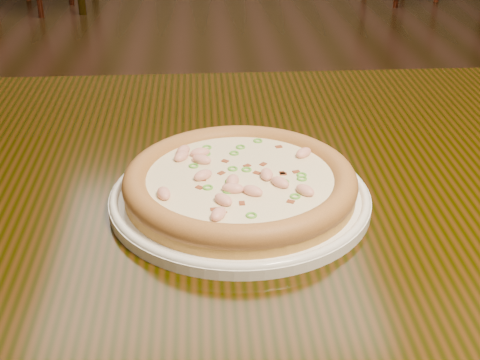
{
  "coord_description": "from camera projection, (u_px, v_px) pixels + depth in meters",
  "views": [
    {
      "loc": [
        -0.01,
        -1.12,
        1.14
      ],
      "look_at": [
        0.03,
        -0.46,
        0.78
      ],
      "focal_mm": 50.0,
      "sensor_mm": 36.0,
      "label": 1
    }
  ],
  "objects": [
    {
      "name": "hero_table",
      "position": [
        330.0,
        246.0,
        0.87
      ],
      "size": [
        1.2,
        0.8,
        0.75
      ],
      "color": "black",
      "rests_on": "ground"
    },
    {
      "name": "plate",
      "position": [
        240.0,
        196.0,
        0.76
      ],
      "size": [
        0.3,
        0.3,
        0.02
      ],
      "color": "white",
      "rests_on": "hero_table"
    },
    {
      "name": "pizza",
      "position": [
        240.0,
        182.0,
        0.76
      ],
      "size": [
        0.27,
        0.27,
        0.03
      ],
      "color": "gold",
      "rests_on": "plate"
    }
  ]
}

